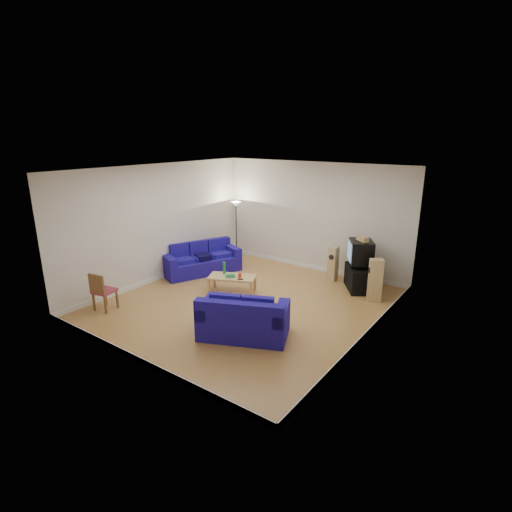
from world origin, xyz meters
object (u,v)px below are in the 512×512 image
Objects in this scene: sofa_three_seat at (200,261)px; coffee_table at (232,278)px; television at (361,252)px; sofa_loveseat at (243,321)px; tv_stand at (359,278)px.

coffee_table is (1.78, -0.69, 0.06)m from sofa_three_seat.
sofa_loveseat is at bearing -43.15° from television.
coffee_table is at bearing 91.27° from sofa_three_seat.
coffee_table is at bearing 110.20° from sofa_loveseat.
television is (2.55, 2.16, 0.64)m from coffee_table.
tv_stand reaches higher than coffee_table.
coffee_table is 3.33m from tv_stand.
sofa_loveseat is at bearing 77.72° from sofa_three_seat.
sofa_loveseat is at bearing -48.03° from tv_stand.
television is (0.87, 3.88, 0.69)m from sofa_loveseat.
sofa_three_seat is at bearing 158.69° from coffee_table.
television is (4.33, 1.47, 0.70)m from sofa_three_seat.
sofa_loveseat is 1.99× the size of tv_stand.
tv_stand is (0.89, 3.83, -0.03)m from sofa_loveseat.
sofa_loveseat is 2.14× the size of television.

